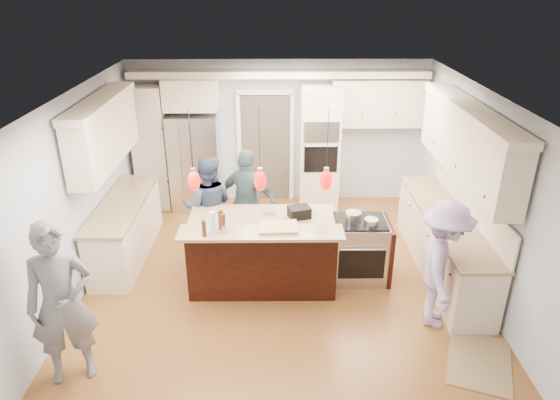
# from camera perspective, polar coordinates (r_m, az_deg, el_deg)

# --- Properties ---
(ground_plane) EXTENTS (6.00, 6.00, 0.00)m
(ground_plane) POSITION_cam_1_polar(r_m,az_deg,el_deg) (7.34, 0.02, -9.34)
(ground_plane) COLOR #976229
(ground_plane) RESTS_ON ground
(room_shell) EXTENTS (5.54, 6.04, 2.72)m
(room_shell) POSITION_cam_1_polar(r_m,az_deg,el_deg) (6.51, 0.03, 4.08)
(room_shell) COLOR #B2BCC6
(room_shell) RESTS_ON ground
(refrigerator) EXTENTS (0.90, 0.70, 1.80)m
(refrigerator) POSITION_cam_1_polar(r_m,az_deg,el_deg) (9.42, -9.62, 4.36)
(refrigerator) COLOR #B7B7BC
(refrigerator) RESTS_ON ground
(oven_column) EXTENTS (0.72, 0.69, 2.30)m
(oven_column) POSITION_cam_1_polar(r_m,az_deg,el_deg) (9.28, 4.53, 5.96)
(oven_column) COLOR beige
(oven_column) RESTS_ON ground
(back_upper_cabinets) EXTENTS (5.30, 0.61, 2.54)m
(back_upper_cabinets) POSITION_cam_1_polar(r_m,az_deg,el_deg) (9.21, -4.84, 9.18)
(back_upper_cabinets) COLOR beige
(back_upper_cabinets) RESTS_ON ground
(right_counter_run) EXTENTS (0.64, 3.10, 2.51)m
(right_counter_run) POSITION_cam_1_polar(r_m,az_deg,el_deg) (7.51, 19.00, -0.75)
(right_counter_run) COLOR beige
(right_counter_run) RESTS_ON ground
(left_cabinets) EXTENTS (0.64, 2.30, 2.51)m
(left_cabinets) POSITION_cam_1_polar(r_m,az_deg,el_deg) (7.91, -18.04, 0.66)
(left_cabinets) COLOR beige
(left_cabinets) RESTS_ON ground
(kitchen_island) EXTENTS (2.10, 1.46, 1.12)m
(kitchen_island) POSITION_cam_1_polar(r_m,az_deg,el_deg) (7.15, -1.97, -5.79)
(kitchen_island) COLOR black
(kitchen_island) RESTS_ON ground
(island_range) EXTENTS (0.82, 0.71, 0.92)m
(island_range) POSITION_cam_1_polar(r_m,az_deg,el_deg) (7.33, 9.17, -5.56)
(island_range) COLOR #B7B7BC
(island_range) RESTS_ON ground
(pendant_lights) EXTENTS (1.75, 0.15, 1.03)m
(pendant_lights) POSITION_cam_1_polar(r_m,az_deg,el_deg) (6.04, -2.30, 2.26)
(pendant_lights) COLOR black
(pendant_lights) RESTS_ON ground
(person_bar_end) EXTENTS (0.80, 0.65, 1.89)m
(person_bar_end) POSITION_cam_1_polar(r_m,az_deg,el_deg) (5.78, -23.69, -10.84)
(person_bar_end) COLOR slate
(person_bar_end) RESTS_ON ground
(person_far_left) EXTENTS (0.81, 0.64, 1.63)m
(person_far_left) POSITION_cam_1_polar(r_m,az_deg,el_deg) (7.75, -8.19, -0.75)
(person_far_left) COLOR #334264
(person_far_left) RESTS_ON ground
(person_far_right) EXTENTS (1.06, 0.76, 1.67)m
(person_far_right) POSITION_cam_1_polar(r_m,az_deg,el_deg) (7.86, -3.69, -0.04)
(person_far_right) COLOR #435D5E
(person_far_right) RESTS_ON ground
(person_range_side) EXTENTS (0.87, 1.20, 1.68)m
(person_range_side) POSITION_cam_1_polar(r_m,az_deg,el_deg) (6.45, 18.07, -7.10)
(person_range_side) COLOR #AB91C3
(person_range_side) RESTS_ON ground
(floor_rug) EXTENTS (1.00, 1.18, 0.01)m
(floor_rug) POSITION_cam_1_polar(r_m,az_deg,el_deg) (6.48, 21.82, -16.72)
(floor_rug) COLOR olive
(floor_rug) RESTS_ON ground
(water_bottle) EXTENTS (0.09, 0.09, 0.31)m
(water_bottle) POSITION_cam_1_polar(r_m,az_deg,el_deg) (6.22, -7.71, -2.64)
(water_bottle) COLOR silver
(water_bottle) RESTS_ON kitchen_island
(beer_bottle_a) EXTENTS (0.08, 0.08, 0.26)m
(beer_bottle_a) POSITION_cam_1_polar(r_m,az_deg,el_deg) (6.36, -6.78, -2.25)
(beer_bottle_a) COLOR #4C1E0D
(beer_bottle_a) RESTS_ON kitchen_island
(beer_bottle_b) EXTENTS (0.06, 0.06, 0.22)m
(beer_bottle_b) POSITION_cam_1_polar(r_m,az_deg,el_deg) (6.21, -8.68, -3.24)
(beer_bottle_b) COLOR #4C1E0D
(beer_bottle_b) RESTS_ON kitchen_island
(beer_bottle_c) EXTENTS (0.07, 0.07, 0.24)m
(beer_bottle_c) POSITION_cam_1_polar(r_m,az_deg,el_deg) (6.28, -6.50, -2.62)
(beer_bottle_c) COLOR #4C1E0D
(beer_bottle_c) RESTS_ON kitchen_island
(drink_can) EXTENTS (0.07, 0.07, 0.12)m
(drink_can) POSITION_cam_1_polar(r_m,az_deg,el_deg) (6.26, -6.40, -3.34)
(drink_can) COLOR #B7B7BC
(drink_can) RESTS_ON kitchen_island
(cutting_board) EXTENTS (0.52, 0.38, 0.04)m
(cutting_board) POSITION_cam_1_polar(r_m,az_deg,el_deg) (6.36, -0.24, -3.13)
(cutting_board) COLOR tan
(cutting_board) RESTS_ON kitchen_island
(pot_large) EXTENTS (0.22, 0.22, 0.13)m
(pot_large) POSITION_cam_1_polar(r_m,az_deg,el_deg) (7.06, 8.37, -1.87)
(pot_large) COLOR #B7B7BC
(pot_large) RESTS_ON island_range
(pot_small) EXTENTS (0.19, 0.19, 0.10)m
(pot_small) POSITION_cam_1_polar(r_m,az_deg,el_deg) (6.98, 10.37, -2.51)
(pot_small) COLOR #B7B7BC
(pot_small) RESTS_ON island_range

